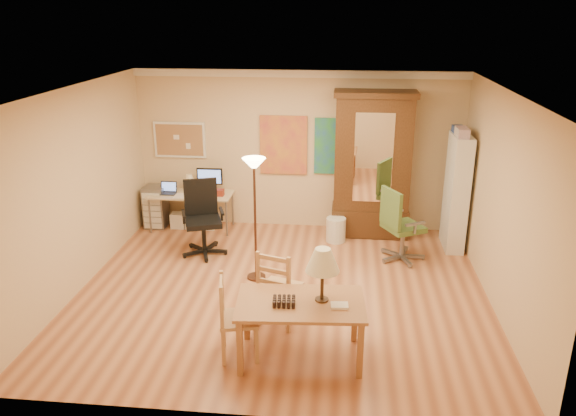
# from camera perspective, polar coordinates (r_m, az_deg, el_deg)

# --- Properties ---
(floor) EXTENTS (5.50, 5.50, 0.00)m
(floor) POSITION_cam_1_polar(r_m,az_deg,el_deg) (7.73, -0.60, -8.42)
(floor) COLOR #955435
(floor) RESTS_ON ground
(crown_molding) EXTENTS (5.50, 0.08, 0.12)m
(crown_molding) POSITION_cam_1_polar(r_m,az_deg,el_deg) (9.33, 1.08, 13.49)
(crown_molding) COLOR white
(crown_molding) RESTS_ON floor
(corkboard) EXTENTS (0.90, 0.04, 0.62)m
(corkboard) POSITION_cam_1_polar(r_m,az_deg,el_deg) (9.90, -10.95, 6.81)
(corkboard) COLOR #AD7451
(corkboard) RESTS_ON floor
(art_panel_left) EXTENTS (0.80, 0.04, 1.00)m
(art_panel_left) POSITION_cam_1_polar(r_m,az_deg,el_deg) (9.56, -0.46, 6.40)
(art_panel_left) COLOR gold
(art_panel_left) RESTS_ON floor
(art_panel_right) EXTENTS (0.75, 0.04, 0.95)m
(art_panel_right) POSITION_cam_1_polar(r_m,az_deg,el_deg) (9.50, 4.97, 6.25)
(art_panel_right) COLOR #2868A0
(art_panel_right) RESTS_ON floor
(dining_table) EXTENTS (1.42, 0.91, 1.28)m
(dining_table) POSITION_cam_1_polar(r_m,az_deg,el_deg) (6.01, 2.09, -8.37)
(dining_table) COLOR brown
(dining_table) RESTS_ON floor
(ladder_chair_back) EXTENTS (0.57, 0.56, 0.98)m
(ladder_chair_back) POSITION_cam_1_polar(r_m,az_deg,el_deg) (6.79, -0.93, -8.26)
(ladder_chair_back) COLOR tan
(ladder_chair_back) RESTS_ON floor
(ladder_chair_left) EXTENTS (0.50, 0.51, 0.94)m
(ladder_chair_left) POSITION_cam_1_polar(r_m,az_deg,el_deg) (6.25, -5.28, -11.22)
(ladder_chair_left) COLOR tan
(ladder_chair_left) RESTS_ON floor
(torchiere_lamp) EXTENTS (0.32, 0.32, 1.76)m
(torchiere_lamp) POSITION_cam_1_polar(r_m,az_deg,el_deg) (7.57, -3.44, 2.53)
(torchiere_lamp) COLOR #3C2218
(torchiere_lamp) RESTS_ON floor
(computer_desk) EXTENTS (1.41, 0.62, 1.07)m
(computer_desk) POSITION_cam_1_polar(r_m,az_deg,el_deg) (9.84, -9.55, 0.09)
(computer_desk) COLOR beige
(computer_desk) RESTS_ON floor
(office_chair_black) EXTENTS (0.71, 0.71, 1.16)m
(office_chair_black) POSITION_cam_1_polar(r_m,az_deg,el_deg) (8.85, -8.56, -2.69)
(office_chair_black) COLOR black
(office_chair_black) RESTS_ON floor
(office_chair_green) EXTENTS (0.71, 0.71, 1.15)m
(office_chair_green) POSITION_cam_1_polar(r_m,az_deg,el_deg) (8.69, 11.32, -3.32)
(office_chair_green) COLOR slate
(office_chair_green) RESTS_ON floor
(drawer_cart) EXTENTS (0.36, 0.44, 0.73)m
(drawer_cart) POSITION_cam_1_polar(r_m,az_deg,el_deg) (10.08, -13.28, 0.14)
(drawer_cart) COLOR slate
(drawer_cart) RESTS_ON floor
(armoire) EXTENTS (1.31, 0.62, 2.42)m
(armoire) POSITION_cam_1_polar(r_m,az_deg,el_deg) (9.39, 8.50, 3.43)
(armoire) COLOR #331C0D
(armoire) RESTS_ON floor
(bookshelf) EXTENTS (0.27, 0.73, 1.83)m
(bookshelf) POSITION_cam_1_polar(r_m,az_deg,el_deg) (9.17, 16.72, 1.49)
(bookshelf) COLOR white
(bookshelf) RESTS_ON floor
(wastebin) EXTENTS (0.32, 0.32, 0.40)m
(wastebin) POSITION_cam_1_polar(r_m,az_deg,el_deg) (9.26, 4.89, -2.21)
(wastebin) COLOR silver
(wastebin) RESTS_ON floor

